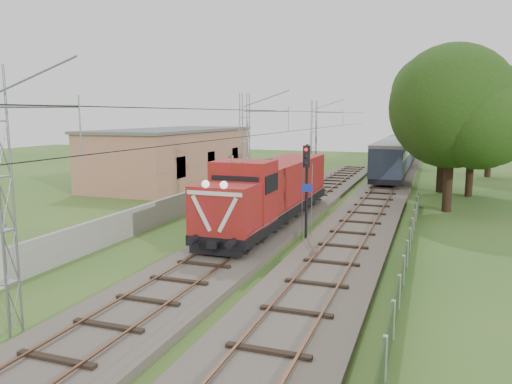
% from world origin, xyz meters
% --- Properties ---
extents(ground, '(140.00, 140.00, 0.00)m').
position_xyz_m(ground, '(0.00, 0.00, 0.00)').
color(ground, '#2F5A22').
rests_on(ground, ground).
extents(track_main, '(4.20, 70.00, 0.45)m').
position_xyz_m(track_main, '(0.00, 7.00, 0.18)').
color(track_main, '#6B6054').
rests_on(track_main, ground).
extents(track_side, '(4.20, 80.00, 0.45)m').
position_xyz_m(track_side, '(5.00, 20.00, 0.18)').
color(track_side, '#6B6054').
rests_on(track_side, ground).
extents(catenary, '(3.31, 70.00, 8.00)m').
position_xyz_m(catenary, '(-2.95, 12.00, 4.05)').
color(catenary, gray).
rests_on(catenary, ground).
extents(boundary_wall, '(0.25, 40.00, 1.50)m').
position_xyz_m(boundary_wall, '(-6.50, 12.00, 0.75)').
color(boundary_wall, '#9E9E99').
rests_on(boundary_wall, ground).
extents(station_building, '(8.40, 20.40, 5.22)m').
position_xyz_m(station_building, '(-15.00, 24.00, 2.63)').
color(station_building, tan).
rests_on(station_building, ground).
extents(fence, '(0.12, 32.00, 1.20)m').
position_xyz_m(fence, '(8.00, 3.00, 0.60)').
color(fence, black).
rests_on(fence, ground).
extents(locomotive, '(2.89, 16.50, 4.19)m').
position_xyz_m(locomotive, '(0.00, 8.56, 2.18)').
color(locomotive, black).
rests_on(locomotive, ground).
extents(coach_rake, '(2.90, 64.55, 3.35)m').
position_xyz_m(coach_rake, '(5.00, 56.40, 2.42)').
color(coach_rake, black).
rests_on(coach_rake, ground).
extents(signal_post, '(0.55, 0.44, 5.08)m').
position_xyz_m(signal_post, '(2.78, 5.77, 3.49)').
color(signal_post, black).
rests_on(signal_post, ground).
extents(tree_a, '(8.68, 8.27, 11.26)m').
position_xyz_m(tree_a, '(9.97, 17.03, 7.02)').
color(tree_a, '#321F14').
rests_on(tree_a, ground).
extents(tree_b, '(7.38, 7.03, 9.57)m').
position_xyz_m(tree_b, '(11.76, 24.36, 5.97)').
color(tree_b, '#321F14').
rests_on(tree_b, ground).
extents(tree_c, '(7.83, 7.46, 10.15)m').
position_xyz_m(tree_c, '(9.57, 26.10, 6.33)').
color(tree_c, '#321F14').
rests_on(tree_c, ground).
extents(tree_d, '(9.09, 8.66, 11.78)m').
position_xyz_m(tree_d, '(14.44, 38.89, 7.35)').
color(tree_d, '#321F14').
rests_on(tree_d, ground).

